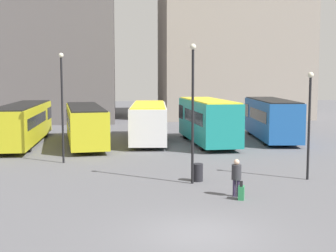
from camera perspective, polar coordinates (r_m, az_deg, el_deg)
ground_plane at (r=15.35m, az=3.88°, el=-13.03°), size 160.00×160.00×0.00m
building_block_right at (r=58.63m, az=7.84°, el=12.84°), size 17.18×11.54×23.91m
bus_0 at (r=36.38m, az=-17.24°, el=0.45°), size 2.60×12.52×2.94m
bus_1 at (r=35.10m, az=-10.07°, el=0.33°), size 3.85×11.41×2.84m
bus_2 at (r=36.26m, az=-2.35°, el=0.64°), size 3.46×10.56×2.89m
bus_3 at (r=34.90m, az=4.83°, el=0.75°), size 3.07×9.68×3.29m
bus_4 at (r=37.96m, az=12.44°, el=0.98°), size 3.54×10.18×3.20m
traveler at (r=19.83m, az=8.34°, el=-5.86°), size 0.52×0.52×1.58m
suitcase at (r=19.51m, az=8.92°, el=-8.04°), size 0.35×0.44×0.81m
lamp_post_0 at (r=23.51m, az=16.85°, el=1.14°), size 0.28×0.28×5.22m
lamp_post_1 at (r=21.63m, az=3.03°, el=2.76°), size 0.28×0.28×6.50m
lamp_post_2 at (r=27.54m, az=-12.79°, el=3.16°), size 0.28×0.28×6.34m
trash_bin at (r=22.59m, az=3.62°, el=-5.67°), size 0.52×0.52×0.85m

